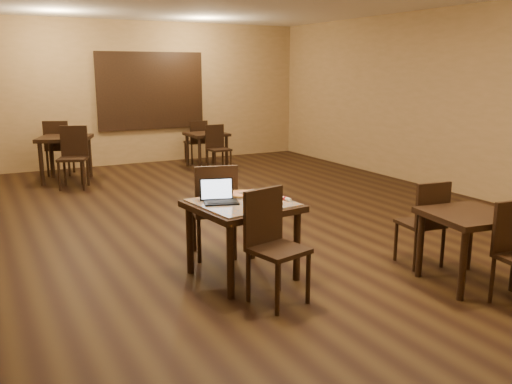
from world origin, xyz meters
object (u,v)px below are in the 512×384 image
chair_main_far (215,206)px  other_table_c_chair_far (426,219)px  tiled_table (242,212)px  other_table_b_chair_far (58,145)px  laptop (219,196)px  chair_main_near (272,239)px  pizza_pan (242,195)px  other_table_b (65,144)px  other_table_c (469,225)px  other_table_b_chair_near (74,153)px  other_table_a (207,139)px  other_table_a_chair_far (197,139)px  other_table_a_chair_near (217,145)px

chair_main_far → other_table_c_chair_far: 2.20m
tiled_table → other_table_b_chair_far: bearing=90.0°
laptop → other_table_c_chair_far: (1.99, -0.73, -0.31)m
chair_main_near → pizza_pan: bearing=67.4°
chair_main_near → other_table_b: chair_main_near is taller
other_table_b → other_table_c: 7.33m
other_table_b_chair_near → other_table_b_chair_far: size_ratio=1.00×
other_table_c_chair_far → pizza_pan: bearing=-20.0°
other_table_b → other_table_b_chair_far: other_table_b_chair_far is taller
other_table_a → other_table_a_chair_far: bearing=86.7°
pizza_pan → other_table_a: bearing=70.7°
chair_main_far → pizza_pan: (0.14, -0.37, 0.18)m
other_table_c → other_table_c_chair_far: bearing=98.7°
other_table_a_chair_near → other_table_b: size_ratio=0.82×
chair_main_near → other_table_a: 6.79m
laptop → other_table_a_chair_far: (2.29, 6.28, -0.30)m
pizza_pan → chair_main_near: bearing=-99.3°
chair_main_far → pizza_pan: 0.44m
chair_main_far → laptop: (-0.18, -0.51, 0.23)m
other_table_a_chair_near → other_table_a_chair_far: bearing=86.7°
other_table_c_chair_far → other_table_c: bearing=98.7°
chair_main_near → other_table_c: size_ratio=1.19×
chair_main_near → laptop: size_ratio=2.67×
other_table_a_chair_near → other_table_c_chair_far: size_ratio=1.02×
other_table_b_chair_far → chair_main_far: bearing=119.3°
laptop → chair_main_far: bearing=87.7°
tiled_table → other_table_b_chair_near: size_ratio=0.97×
chair_main_near → other_table_b_chair_near: (-0.70, 5.70, 0.03)m
pizza_pan → other_table_a_chair_near: size_ratio=0.43×
other_table_c → other_table_c_chair_far: 0.54m
other_table_b → other_table_c: (2.55, -6.87, -0.09)m
tiled_table → chair_main_near: (-0.02, -0.61, -0.10)m
chair_main_near → other_table_c_chair_far: chair_main_near is taller
chair_main_near → pizza_pan: 0.89m
other_table_a → chair_main_near: bearing=-110.9°
tiled_table → other_table_b: bearing=90.4°
laptop → other_table_a: bearing=85.2°
other_table_b → other_table_a: bearing=24.4°
other_table_a_chair_near → other_table_c: bearing=-95.3°
other_table_a_chair_far → other_table_a_chair_near: bearing=86.7°
chair_main_near → tiled_table: bearing=74.8°
pizza_pan → other_table_b_chair_far: (-0.91, 6.09, -0.17)m
other_table_b_chair_far → other_table_a_chair_near: bearing=-178.1°
chair_main_far → other_table_a_chair_far: 6.14m
other_table_c → other_table_a_chair_far: bearing=95.4°
laptop → other_table_b_chair_far: (-0.59, 6.23, -0.22)m
tiled_table → pizza_pan: 0.29m
other_table_b_chair_near → other_table_b_chair_far: same height
other_table_a_chair_near → other_table_b: other_table_a_chair_near is taller
pizza_pan → other_table_a_chair_far: bearing=72.3°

